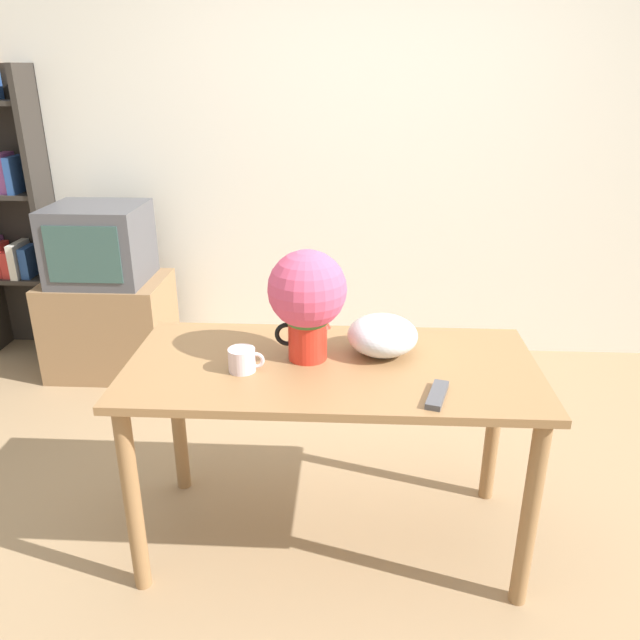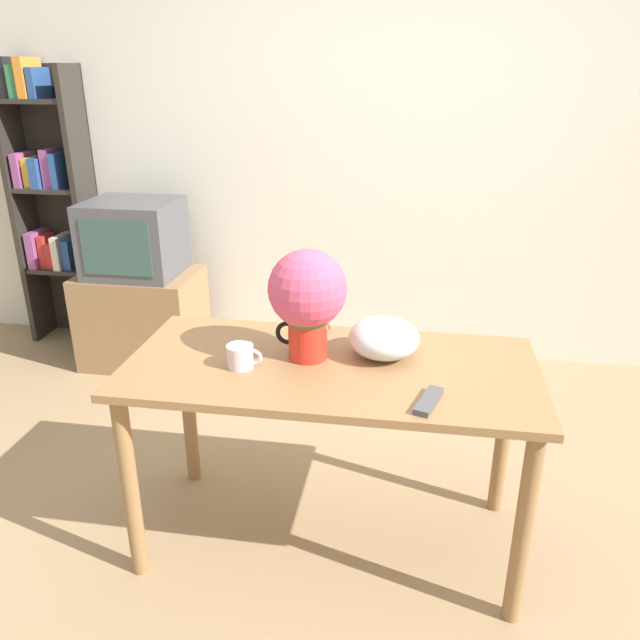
# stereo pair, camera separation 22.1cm
# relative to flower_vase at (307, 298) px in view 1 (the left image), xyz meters

# --- Properties ---
(ground_plane) EXTENTS (12.00, 12.00, 0.00)m
(ground_plane) POSITION_rel_flower_vase_xyz_m (0.22, -0.01, -1.01)
(ground_plane) COLOR #9E7F5B
(wall_back) EXTENTS (8.00, 0.05, 2.60)m
(wall_back) POSITION_rel_flower_vase_xyz_m (0.22, 1.83, 0.29)
(wall_back) COLOR silver
(wall_back) RESTS_ON ground_plane
(table) EXTENTS (1.47, 0.71, 0.78)m
(table) POSITION_rel_flower_vase_xyz_m (0.09, -0.04, -0.35)
(table) COLOR olive
(table) RESTS_ON ground_plane
(flower_vase) EXTENTS (0.28, 0.28, 0.40)m
(flower_vase) POSITION_rel_flower_vase_xyz_m (0.00, 0.00, 0.00)
(flower_vase) COLOR red
(flower_vase) RESTS_ON table
(coffee_mug) EXTENTS (0.13, 0.09, 0.08)m
(coffee_mug) POSITION_rel_flower_vase_xyz_m (-0.22, -0.12, -0.19)
(coffee_mug) COLOR silver
(coffee_mug) RESTS_ON table
(white_bowl) EXTENTS (0.26, 0.26, 0.14)m
(white_bowl) POSITION_rel_flower_vase_xyz_m (0.27, 0.06, -0.16)
(white_bowl) COLOR silver
(white_bowl) RESTS_ON table
(remote_control) EXTENTS (0.10, 0.19, 0.02)m
(remote_control) POSITION_rel_flower_vase_xyz_m (0.44, -0.27, -0.22)
(remote_control) COLOR #4C4C51
(remote_control) RESTS_ON table
(tv_stand) EXTENTS (0.71, 0.50, 0.59)m
(tv_stand) POSITION_rel_flower_vase_xyz_m (-1.31, 1.39, -0.71)
(tv_stand) COLOR #8E6B47
(tv_stand) RESTS_ON ground_plane
(tv_set) EXTENTS (0.53, 0.48, 0.44)m
(tv_set) POSITION_rel_flower_vase_xyz_m (-1.31, 1.39, -0.20)
(tv_set) COLOR #4C4C51
(tv_set) RESTS_ON tv_stand
(bookshelf) EXTENTS (0.49, 0.27, 1.82)m
(bookshelf) POSITION_rel_flower_vase_xyz_m (-2.00, 1.69, -0.02)
(bookshelf) COLOR #2D2823
(bookshelf) RESTS_ON ground_plane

